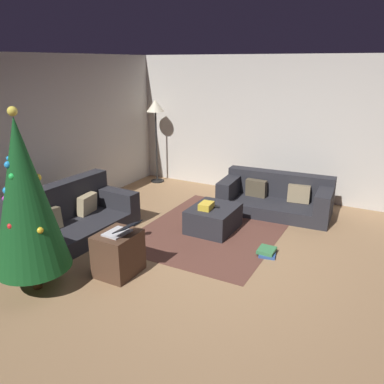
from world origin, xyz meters
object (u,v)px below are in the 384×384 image
object	(u,v)px
ottoman	(213,218)
couch_left	(71,218)
couch_right	(276,197)
gift_box	(206,206)
corner_lamp	(155,112)
tv_remote	(214,207)
christmas_tree	(25,196)
book_stack	(267,252)
side_table	(118,253)
laptop	(121,230)

from	to	relation	value
ottoman	couch_left	bearing A→B (deg)	124.62
couch_right	gift_box	distance (m)	1.51
couch_right	corner_lamp	xyz separation A→B (m)	(0.50, 2.77, 1.23)
gift_box	couch_right	bearing A→B (deg)	-27.28
couch_right	tv_remote	xyz separation A→B (m)	(-1.22, 0.61, 0.12)
christmas_tree	book_stack	xyz separation A→B (m)	(2.03, -2.07, -1.08)
ottoman	gift_box	bearing A→B (deg)	149.15
christmas_tree	book_stack	bearing A→B (deg)	-45.57
book_stack	corner_lamp	world-z (taller)	corner_lamp
christmas_tree	ottoman	bearing A→B (deg)	-23.92
couch_right	tv_remote	distance (m)	1.37
ottoman	christmas_tree	world-z (taller)	christmas_tree
ottoman	book_stack	world-z (taller)	ottoman
ottoman	corner_lamp	bearing A→B (deg)	51.34
tv_remote	corner_lamp	world-z (taller)	corner_lamp
ottoman	side_table	world-z (taller)	side_table
side_table	laptop	bearing A→B (deg)	-92.33
side_table	couch_right	bearing A→B (deg)	-20.10
tv_remote	christmas_tree	world-z (taller)	christmas_tree
book_stack	laptop	bearing A→B (deg)	133.65
couch_right	tv_remote	world-z (taller)	couch_right
couch_right	side_table	xyz separation A→B (m)	(-2.95, 1.08, 0.01)
couch_left	gift_box	world-z (taller)	couch_left
gift_box	corner_lamp	bearing A→B (deg)	48.64
ottoman	book_stack	size ratio (longest dim) A/B	2.52
couch_left	couch_right	xyz separation A→B (m)	(2.43, -2.37, -0.03)
side_table	christmas_tree	bearing A→B (deg)	138.79
side_table	book_stack	xyz separation A→B (m)	(1.32, -1.45, -0.22)
couch_left	couch_right	size ratio (longest dim) A/B	1.00
couch_left	laptop	xyz separation A→B (m)	(-0.52, -1.36, 0.30)
laptop	book_stack	xyz separation A→B (m)	(1.33, -1.39, -0.54)
book_stack	couch_right	bearing A→B (deg)	13.00
laptop	christmas_tree	bearing A→B (deg)	135.94
laptop	book_stack	distance (m)	2.00
couch_left	tv_remote	bearing A→B (deg)	126.75
couch_left	laptop	world-z (taller)	couch_left
tv_remote	corner_lamp	size ratio (longest dim) A/B	0.09
side_table	tv_remote	bearing A→B (deg)	-15.22
christmas_tree	side_table	size ratio (longest dim) A/B	3.87
tv_remote	ottoman	bearing A→B (deg)	57.69
corner_lamp	couch_right	bearing A→B (deg)	-100.28
laptop	corner_lamp	size ratio (longest dim) A/B	0.23
christmas_tree	side_table	xyz separation A→B (m)	(0.71, -0.62, -0.85)
book_stack	ottoman	bearing A→B (deg)	67.96
side_table	laptop	world-z (taller)	laptop
couch_right	ottoman	bearing A→B (deg)	59.24
corner_lamp	christmas_tree	bearing A→B (deg)	-165.53
ottoman	christmas_tree	bearing A→B (deg)	156.08
gift_box	tv_remote	distance (m)	0.14
christmas_tree	book_stack	distance (m)	3.10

